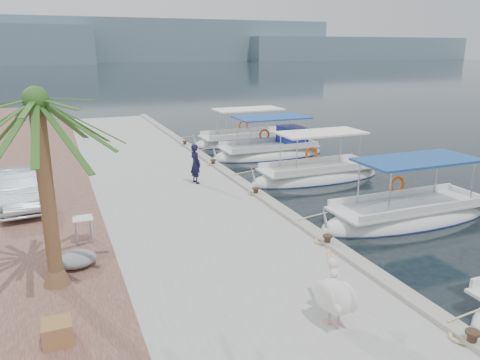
# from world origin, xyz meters

# --- Properties ---
(ground) EXTENTS (400.00, 400.00, 0.00)m
(ground) POSITION_xyz_m (0.00, 0.00, 0.00)
(ground) COLOR black
(ground) RESTS_ON ground
(concrete_quay) EXTENTS (6.00, 40.00, 0.50)m
(concrete_quay) POSITION_xyz_m (-3.00, 5.00, 0.25)
(concrete_quay) COLOR #989893
(concrete_quay) RESTS_ON ground
(quay_curb) EXTENTS (0.44, 40.00, 0.12)m
(quay_curb) POSITION_xyz_m (-0.22, 5.00, 0.56)
(quay_curb) COLOR gray
(quay_curb) RESTS_ON concrete_quay
(cobblestone_strip) EXTENTS (4.00, 40.00, 0.50)m
(cobblestone_strip) POSITION_xyz_m (-8.00, 5.00, 0.25)
(cobblestone_strip) COLOR brown
(cobblestone_strip) RESTS_ON ground
(distant_hills) EXTENTS (330.00, 60.00, 18.00)m
(distant_hills) POSITION_xyz_m (29.61, 201.49, 7.61)
(distant_hills) COLOR slate
(distant_hills) RESTS_ON ground
(fishing_caique_b) EXTENTS (7.12, 2.24, 2.83)m
(fishing_caique_b) POSITION_xyz_m (4.15, -1.68, 0.12)
(fishing_caique_b) COLOR silver
(fishing_caique_b) RESTS_ON ground
(fishing_caique_c) EXTENTS (6.61, 2.13, 2.83)m
(fishing_caique_c) POSITION_xyz_m (3.89, 4.18, 0.13)
(fishing_caique_c) COLOR silver
(fishing_caique_c) RESTS_ON ground
(fishing_caique_d) EXTENTS (6.69, 2.56, 2.83)m
(fishing_caique_d) POSITION_xyz_m (4.04, 9.46, 0.19)
(fishing_caique_d) COLOR silver
(fishing_caique_d) RESTS_ON ground
(fishing_caique_e) EXTENTS (7.04, 2.37, 2.83)m
(fishing_caique_e) POSITION_xyz_m (4.11, 13.22, 0.12)
(fishing_caique_e) COLOR silver
(fishing_caique_e) RESTS_ON ground
(mooring_bollards) EXTENTS (0.28, 20.28, 0.33)m
(mooring_bollards) POSITION_xyz_m (-0.35, 1.50, 0.69)
(mooring_bollards) COLOR black
(mooring_bollards) RESTS_ON concrete_quay
(pelican) EXTENTS (0.95, 1.58, 1.25)m
(pelican) POSITION_xyz_m (-2.31, -6.85, 1.14)
(pelican) COLOR tan
(pelican) RESTS_ON concrete_quay
(fisherman) EXTENTS (0.52, 0.67, 1.64)m
(fisherman) POSITION_xyz_m (-1.93, 4.07, 1.32)
(fisherman) COLOR black
(fisherman) RESTS_ON concrete_quay
(date_palm) EXTENTS (4.60, 4.60, 5.26)m
(date_palm) POSITION_xyz_m (-7.50, -3.00, 4.81)
(date_palm) COLOR brown
(date_palm) RESTS_ON cobblestone_strip
(parked_car) EXTENTS (1.82, 4.11, 1.31)m
(parked_car) POSITION_xyz_m (-8.59, 3.44, 1.16)
(parked_car) COLOR #B0BEC9
(parked_car) RESTS_ON cobblestone_strip
(wooden_crate) EXTENTS (0.55, 0.55, 0.44)m
(wooden_crate) POSITION_xyz_m (-7.53, -5.46, 0.72)
(wooden_crate) COLOR brown
(wooden_crate) RESTS_ON cobblestone_strip
(tarp_bundle) EXTENTS (1.10, 0.90, 0.40)m
(tarp_bundle) POSITION_xyz_m (-7.05, -2.19, 0.70)
(tarp_bundle) COLOR gray
(tarp_bundle) RESTS_ON cobblestone_strip
(folding_table) EXTENTS (0.55, 0.55, 0.73)m
(folding_table) POSITION_xyz_m (-6.70, -0.60, 1.02)
(folding_table) COLOR silver
(folding_table) RESTS_ON cobblestone_strip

